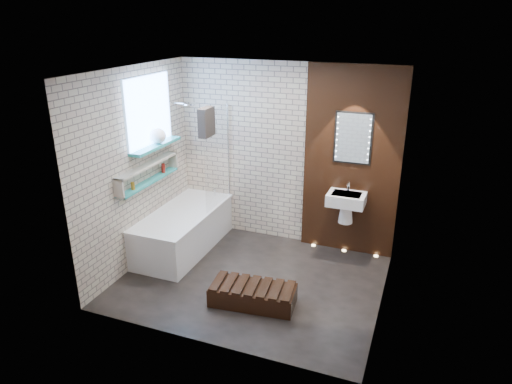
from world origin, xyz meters
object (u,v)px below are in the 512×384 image
at_px(bath_screen, 217,158).
at_px(washbasin, 346,203).
at_px(walnut_step, 253,295).
at_px(bathtub, 184,230).
at_px(led_mirror, 353,138).

relative_size(bath_screen, washbasin, 2.41).
xyz_separation_m(bath_screen, washbasin, (1.82, 0.18, -0.49)).
bearing_deg(bath_screen, washbasin, 5.78).
bearing_deg(walnut_step, bath_screen, 128.15).
bearing_deg(washbasin, bath_screen, -174.22).
xyz_separation_m(bathtub, bath_screen, (0.35, 0.44, 0.99)).
bearing_deg(bath_screen, led_mirror, 10.66).
height_order(bath_screen, led_mirror, led_mirror).
distance_m(bath_screen, walnut_step, 2.09).
relative_size(bathtub, led_mirror, 2.49).
bearing_deg(washbasin, walnut_step, -115.87).
bearing_deg(bathtub, led_mirror, 19.78).
xyz_separation_m(washbasin, walnut_step, (-0.75, -1.55, -0.68)).
distance_m(bathtub, bath_screen, 1.14).
distance_m(bathtub, walnut_step, 1.71).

